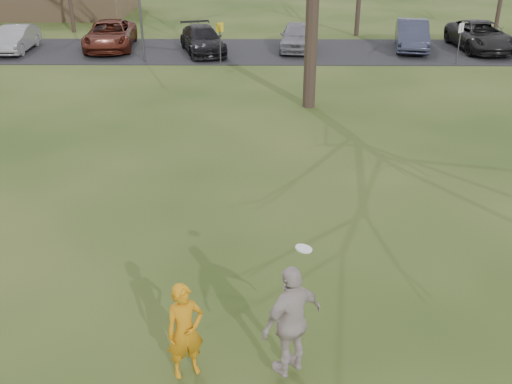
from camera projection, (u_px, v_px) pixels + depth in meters
ground at (254, 371)px, 10.08m from camera, size 120.00×120.00×0.00m
parking_strip at (260, 51)px, 32.55m from camera, size 62.00×6.50×0.04m
player_defender at (185, 331)px, 9.68m from camera, size 0.77×0.67×1.78m
car_1 at (16, 39)px, 32.14m from camera, size 1.60×4.24×1.38m
car_2 at (110, 35)px, 32.72m from camera, size 3.04×5.68×1.52m
car_3 at (202, 40)px, 31.82m from camera, size 3.21×5.14×1.39m
car_4 at (296, 36)px, 32.46m from camera, size 2.14×4.48×1.48m
car_5 at (412, 35)px, 32.54m from camera, size 2.46×5.01×1.58m
car_6 at (481, 36)px, 32.46m from camera, size 2.82×5.63×1.53m
catching_play at (292, 321)px, 9.44m from camera, size 1.25×1.13×2.32m
sign_yellow at (220, 36)px, 29.25m from camera, size 0.35×0.35×2.08m
sign_white at (460, 36)px, 29.13m from camera, size 0.35×0.35×2.08m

